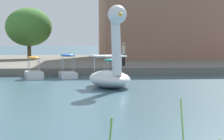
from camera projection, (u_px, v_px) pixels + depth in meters
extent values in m
cube|color=#6B665B|center=(105.00, 62.00, 39.53)|extent=(130.79, 26.64, 0.55)
ellipsoid|color=white|center=(109.00, 79.00, 19.62)|extent=(2.75, 3.76, 0.87)
cylinder|color=white|center=(116.00, 45.00, 18.47)|extent=(0.63, 0.85, 3.04)
sphere|color=white|center=(117.00, 15.00, 18.21)|extent=(1.13, 1.13, 0.93)
cone|color=yellow|center=(120.00, 14.00, 17.85)|extent=(0.65, 0.74, 0.51)
cube|color=white|center=(108.00, 56.00, 19.79)|extent=(1.95, 1.77, 0.08)
cylinder|color=silver|center=(94.00, 63.00, 19.59)|extent=(0.04, 0.04, 0.77)
cylinder|color=silver|center=(121.00, 63.00, 20.05)|extent=(0.04, 0.04, 0.77)
cube|color=white|center=(110.00, 76.00, 24.57)|extent=(1.35, 2.07, 0.33)
ellipsoid|color=teal|center=(110.00, 60.00, 24.50)|extent=(0.97, 1.12, 0.20)
cylinder|color=#B7B7BF|center=(104.00, 66.00, 24.82)|extent=(0.04, 0.04, 0.86)
cylinder|color=#B7B7BF|center=(114.00, 66.00, 24.99)|extent=(0.04, 0.04, 0.86)
cylinder|color=#B7B7BF|center=(107.00, 67.00, 24.07)|extent=(0.04, 0.04, 0.86)
cylinder|color=#B7B7BF|center=(117.00, 67.00, 24.24)|extent=(0.04, 0.04, 0.86)
cube|color=white|center=(68.00, 75.00, 24.85)|extent=(1.38, 2.02, 0.37)
ellipsoid|color=blue|center=(68.00, 55.00, 24.75)|extent=(1.13, 1.33, 0.20)
cylinder|color=#B7B7BF|center=(61.00, 63.00, 25.15)|extent=(0.04, 0.04, 1.14)
cylinder|color=#B7B7BF|center=(72.00, 63.00, 25.35)|extent=(0.04, 0.04, 1.14)
cylinder|color=#B7B7BF|center=(63.00, 64.00, 24.25)|extent=(0.04, 0.04, 1.14)
cylinder|color=#B7B7BF|center=(74.00, 64.00, 24.44)|extent=(0.04, 0.04, 1.14)
cube|color=white|center=(34.00, 75.00, 24.44)|extent=(1.49, 2.23, 0.44)
ellipsoid|color=orange|center=(34.00, 58.00, 24.35)|extent=(1.02, 1.25, 0.20)
cylinder|color=#B7B7BF|center=(28.00, 64.00, 24.71)|extent=(0.04, 0.04, 0.91)
cylinder|color=#B7B7BF|center=(38.00, 64.00, 24.90)|extent=(0.04, 0.04, 0.91)
cylinder|color=#B7B7BF|center=(30.00, 65.00, 23.88)|extent=(0.04, 0.04, 0.91)
cylinder|color=#B7B7BF|center=(39.00, 65.00, 24.07)|extent=(0.04, 0.04, 0.91)
cylinder|color=brown|center=(29.00, 47.00, 40.38)|extent=(0.42, 0.42, 2.49)
ellipsoid|color=#427A33|center=(29.00, 27.00, 40.21)|extent=(6.86, 7.00, 4.13)
cube|color=black|center=(124.00, 60.00, 28.58)|extent=(0.22, 0.23, 0.89)
cube|color=beige|center=(124.00, 50.00, 28.52)|extent=(0.24, 0.26, 0.67)
sphere|color=tan|center=(124.00, 44.00, 28.49)|extent=(0.23, 0.23, 0.23)
cube|color=#996B56|center=(163.00, 2.00, 43.53)|extent=(14.52, 13.48, 12.93)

